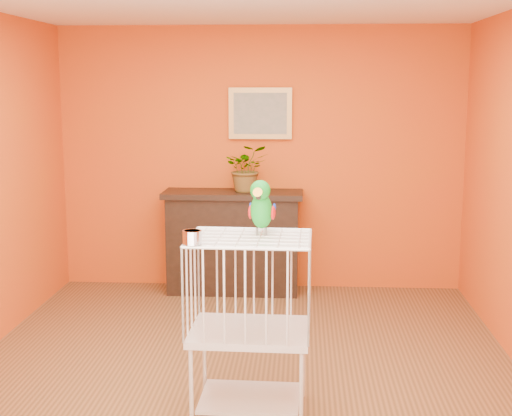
{
  "coord_description": "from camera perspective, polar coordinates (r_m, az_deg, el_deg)",
  "views": [
    {
      "loc": [
        0.42,
        -4.79,
        2.04
      ],
      "look_at": [
        0.14,
        -0.53,
        1.29
      ],
      "focal_mm": 50.0,
      "sensor_mm": 36.0,
      "label": 1
    }
  ],
  "objects": [
    {
      "name": "room_shell",
      "position": [
        4.83,
        -1.22,
        4.51
      ],
      "size": [
        4.5,
        4.5,
        4.5
      ],
      "color": "#CB4413",
      "rests_on": "ground"
    },
    {
      "name": "feed_cup",
      "position": [
        4.11,
        -5.13,
        -2.34
      ],
      "size": [
        0.11,
        0.11,
        0.08
      ],
      "primitive_type": "cylinder",
      "color": "silver",
      "rests_on": "birdcage"
    },
    {
      "name": "potted_plant",
      "position": [
        6.85,
        -0.76,
        2.75
      ],
      "size": [
        0.47,
        0.51,
        0.36
      ],
      "primitive_type": "imported",
      "rotation": [
        0.0,
        0.0,
        0.14
      ],
      "color": "#26722D",
      "rests_on": "console_cabinet"
    },
    {
      "name": "framed_picture",
      "position": [
        7.03,
        0.34,
        7.58
      ],
      "size": [
        0.62,
        0.04,
        0.5
      ],
      "color": "#B1813F",
      "rests_on": "room_shell"
    },
    {
      "name": "ground",
      "position": [
        5.23,
        -1.16,
        -13.04
      ],
      "size": [
        4.5,
        4.5,
        0.0
      ],
      "primitive_type": "plane",
      "color": "brown",
      "rests_on": "ground"
    },
    {
      "name": "birdcage",
      "position": [
        4.45,
        -0.49,
        -9.17
      ],
      "size": [
        0.74,
        0.58,
        1.12
      ],
      "rotation": [
        0.0,
        0.0,
        -0.02
      ],
      "color": "beige",
      "rests_on": "ground"
    },
    {
      "name": "parrot",
      "position": [
        4.32,
        0.44,
        0.09
      ],
      "size": [
        0.18,
        0.31,
        0.35
      ],
      "rotation": [
        0.0,
        0.0,
        -0.13
      ],
      "color": "#59544C",
      "rests_on": "birdcage"
    },
    {
      "name": "console_cabinet",
      "position": [
        7.01,
        -1.85,
        -2.72
      ],
      "size": [
        1.35,
        0.49,
        1.0
      ],
      "color": "black",
      "rests_on": "ground"
    }
  ]
}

